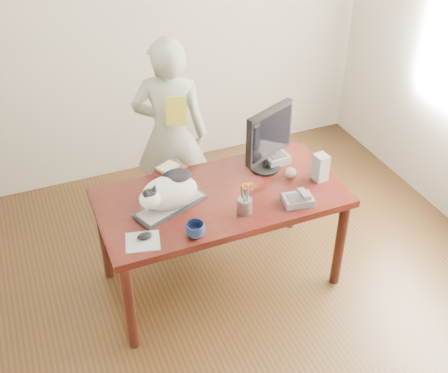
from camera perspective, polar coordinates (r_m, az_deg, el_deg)
room at (r=2.85m, az=4.23°, el=2.22°), size 4.50×4.50×4.50m
desk at (r=3.79m, az=-0.74°, el=-2.00°), size 1.60×0.80×0.75m
keyboard at (r=3.54m, az=-5.43°, el=-2.00°), size 0.50×0.34×0.03m
cat at (r=3.46m, az=-5.70°, el=-0.54°), size 0.44×0.34×0.26m
monitor at (r=3.75m, az=4.58°, el=5.09°), size 0.40×0.27×0.47m
pen_cup at (r=3.46m, az=2.14°, el=-1.82°), size 0.11×0.11×0.23m
mousepad at (r=3.31m, az=-8.26°, el=-5.55°), size 0.23×0.22×0.00m
mouse at (r=3.32m, az=-8.05°, el=-5.01°), size 0.10×0.08×0.04m
coffee_mug at (r=3.30m, az=-2.94°, el=-4.42°), size 0.16×0.16×0.09m
phone at (r=3.59m, az=7.57°, el=-1.28°), size 0.20×0.17×0.08m
speaker at (r=3.79m, az=9.77°, el=1.93°), size 0.09×0.10×0.19m
baseball at (r=3.80m, az=6.78°, el=1.37°), size 0.08×0.08×0.08m
book_stack at (r=3.83m, az=-5.51°, el=1.60°), size 0.24×0.22×0.08m
calculator at (r=3.99m, az=5.05°, el=3.14°), size 0.18×0.23×0.07m
person at (r=4.27m, az=-5.43°, el=5.27°), size 0.66×0.56×1.54m
held_book at (r=3.99m, az=-4.89°, el=7.61°), size 0.17×0.14×0.20m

